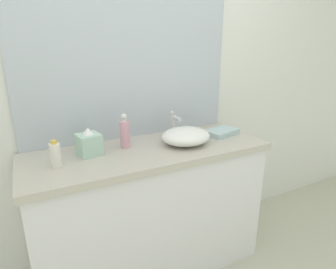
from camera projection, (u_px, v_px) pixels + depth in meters
name	position (u px, v px, depth m)	size (l,w,h in m)	color
bathroom_wall_rear	(124.00, 81.00, 1.94)	(6.00, 0.06, 2.60)	silver
vanity_counter	(150.00, 210.00, 1.94)	(1.54, 0.57, 0.91)	silver
wall_mirror_panel	(130.00, 63.00, 1.88)	(1.48, 0.01, 1.02)	#B2BCC6
sink_basin	(186.00, 136.00, 1.86)	(0.33, 0.29, 0.11)	white
faucet	(174.00, 122.00, 1.98)	(0.03, 0.13, 0.18)	silver
soap_dispenser	(125.00, 133.00, 1.79)	(0.06, 0.06, 0.22)	#D597A9
lotion_bottle	(55.00, 155.00, 1.51)	(0.06, 0.06, 0.15)	silver
tissue_box	(89.00, 143.00, 1.68)	(0.15, 0.15, 0.17)	#ACD2BD
folded_hand_towel	(221.00, 132.00, 2.07)	(0.24, 0.15, 0.04)	#ACC8CB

